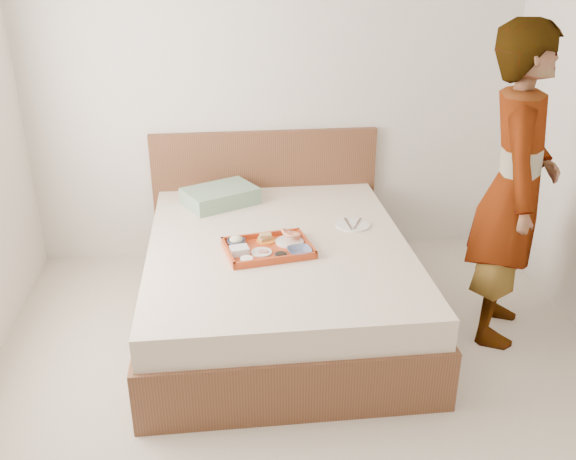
# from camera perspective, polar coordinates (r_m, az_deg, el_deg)

# --- Properties ---
(ground) EXTENTS (3.50, 4.00, 0.01)m
(ground) POSITION_cam_1_polar(r_m,az_deg,el_deg) (3.26, 2.62, -17.09)
(ground) COLOR beige
(ground) RESTS_ON ground
(wall_back) EXTENTS (3.50, 0.01, 2.60)m
(wall_back) POSITION_cam_1_polar(r_m,az_deg,el_deg) (4.51, -1.11, 13.38)
(wall_back) COLOR silver
(wall_back) RESTS_ON ground
(bed) EXTENTS (1.65, 2.00, 0.53)m
(bed) POSITION_cam_1_polar(r_m,az_deg,el_deg) (3.91, -0.90, -4.57)
(bed) COLOR brown
(bed) RESTS_ON ground
(headboard) EXTENTS (1.65, 0.06, 0.95)m
(headboard) POSITION_cam_1_polar(r_m,az_deg,el_deg) (4.70, -2.09, 3.37)
(headboard) COLOR brown
(headboard) RESTS_ON ground
(pillow) EXTENTS (0.57, 0.50, 0.11)m
(pillow) POSITION_cam_1_polar(r_m,az_deg,el_deg) (4.36, -6.18, 3.09)
(pillow) COLOR gray
(pillow) RESTS_ON bed
(tray) EXTENTS (0.55, 0.44, 0.04)m
(tray) POSITION_cam_1_polar(r_m,az_deg,el_deg) (3.67, -1.82, -1.64)
(tray) COLOR #B6401A
(tray) RESTS_ON bed
(prawn_plate) EXTENTS (0.20, 0.20, 0.01)m
(prawn_plate) POSITION_cam_1_polar(r_m,az_deg,el_deg) (3.75, 0.15, -1.06)
(prawn_plate) COLOR white
(prawn_plate) RESTS_ON tray
(navy_bowl_big) EXTENTS (0.16, 0.16, 0.03)m
(navy_bowl_big) POSITION_cam_1_polar(r_m,az_deg,el_deg) (3.61, 1.05, -1.95)
(navy_bowl_big) COLOR navy
(navy_bowl_big) RESTS_ON tray
(sauce_dish) EXTENTS (0.08, 0.08, 0.03)m
(sauce_dish) POSITION_cam_1_polar(r_m,az_deg,el_deg) (3.56, -0.65, -2.37)
(sauce_dish) COLOR black
(sauce_dish) RESTS_ON tray
(meat_plate) EXTENTS (0.14, 0.14, 0.01)m
(meat_plate) POSITION_cam_1_polar(r_m,az_deg,el_deg) (3.63, -2.42, -2.03)
(meat_plate) COLOR white
(meat_plate) RESTS_ON tray
(bread_plate) EXTENTS (0.14, 0.14, 0.01)m
(bread_plate) POSITION_cam_1_polar(r_m,az_deg,el_deg) (3.77, -2.00, -0.95)
(bread_plate) COLOR orange
(bread_plate) RESTS_ON tray
(salad_bowl) EXTENTS (0.13, 0.13, 0.03)m
(salad_bowl) POSITION_cam_1_polar(r_m,az_deg,el_deg) (3.73, -4.73, -1.12)
(salad_bowl) COLOR navy
(salad_bowl) RESTS_ON tray
(plastic_tub) EXTENTS (0.12, 0.10, 0.04)m
(plastic_tub) POSITION_cam_1_polar(r_m,az_deg,el_deg) (3.61, -4.44, -1.88)
(plastic_tub) COLOR silver
(plastic_tub) RESTS_ON tray
(cheese_round) EXTENTS (0.08, 0.08, 0.03)m
(cheese_round) POSITION_cam_1_polar(r_m,az_deg,el_deg) (3.53, -3.77, -2.73)
(cheese_round) COLOR white
(cheese_round) RESTS_ON tray
(dinner_plate) EXTENTS (0.27, 0.27, 0.01)m
(dinner_plate) POSITION_cam_1_polar(r_m,az_deg,el_deg) (4.03, 5.91, 0.46)
(dinner_plate) COLOR white
(dinner_plate) RESTS_ON bed
(person) EXTENTS (0.68, 0.79, 1.84)m
(person) POSITION_cam_1_polar(r_m,az_deg,el_deg) (3.75, 19.91, 3.54)
(person) COLOR silver
(person) RESTS_ON ground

